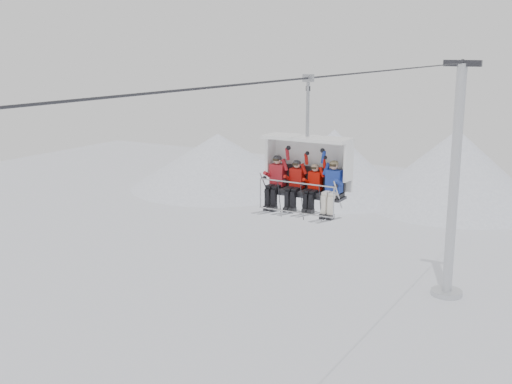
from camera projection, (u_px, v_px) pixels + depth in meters
The scene contains 8 objects.
ridgeline at pixel (490, 183), 54.46m from camera, with size 72.00×21.00×7.00m.
lift_tower_right at pixel (453, 199), 36.17m from camera, with size 2.00×1.80×13.48m.
haul_cable at pixel (256, 83), 16.00m from camera, with size 0.06×0.06×50.00m, color #2C2C31.
chairlift_carrier at pixel (309, 165), 19.19m from camera, with size 2.62×1.17×3.98m.
skier_far_left at pixel (276, 179), 19.51m from camera, with size 0.45×1.69×1.75m.
skier_center_left at pixel (295, 183), 19.18m from camera, with size 0.41×1.69×1.62m.
skier_center_right at pixel (313, 186), 18.88m from camera, with size 0.38×1.69×1.52m.
skier_far_right at pixel (332, 186), 18.59m from camera, with size 0.45×1.69×1.76m.
Camera 1 is at (8.20, -13.97, 14.20)m, focal length 45.00 mm.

